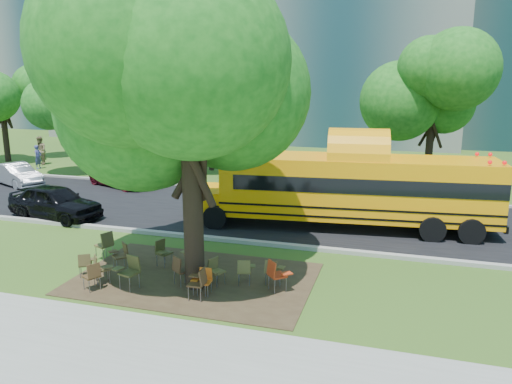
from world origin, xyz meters
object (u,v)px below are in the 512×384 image
(chair_12, at_px, (215,269))
(chair_14, at_px, (245,269))
(chair_5, at_px, (204,279))
(chair_9, at_px, (121,253))
(pedestrian_a, at_px, (38,157))
(chair_10, at_px, (162,250))
(bg_car_silver, at_px, (17,175))
(chair_1, at_px, (100,267))
(chair_8, at_px, (106,242))
(chair_3, at_px, (130,269))
(black_car, at_px, (55,202))
(chair_2, at_px, (93,274))
(chair_6, at_px, (199,281))
(chair_0, at_px, (86,262))
(chair_7, at_px, (276,273))
(pedestrian_b, at_px, (40,151))
(chair_11, at_px, (193,269))
(main_tree, at_px, (189,83))
(school_bus, at_px, (353,188))
(chair_4, at_px, (181,268))
(bg_car_red, at_px, (125,176))
(chair_15, at_px, (195,252))

(chair_12, xyz_separation_m, chair_14, (0.83, 0.23, 0.00))
(chair_5, relative_size, chair_9, 0.89)
(chair_14, height_order, pedestrian_a, pedestrian_a)
(chair_10, bearing_deg, chair_14, 97.07)
(bg_car_silver, bearing_deg, chair_12, -98.63)
(chair_1, distance_m, chair_8, 2.00)
(chair_3, relative_size, black_car, 0.23)
(chair_2, xyz_separation_m, chair_5, (3.08, 0.65, -0.05))
(chair_3, bearing_deg, chair_14, -144.86)
(chair_1, distance_m, chair_6, 3.15)
(chair_0, relative_size, chair_12, 0.96)
(chair_7, bearing_deg, chair_6, -102.01)
(chair_5, relative_size, pedestrian_b, 0.40)
(chair_11, distance_m, pedestrian_a, 22.23)
(main_tree, distance_m, school_bus, 8.94)
(chair_4, relative_size, chair_11, 1.10)
(chair_0, height_order, chair_12, chair_12)
(chair_1, relative_size, bg_car_red, 0.20)
(black_car, height_order, pedestrian_a, pedestrian_a)
(chair_2, relative_size, chair_14, 1.05)
(chair_11, relative_size, bg_car_red, 0.19)
(main_tree, xyz_separation_m, chair_5, (0.44, -0.39, -5.26))
(chair_5, distance_m, chair_6, 0.33)
(black_car, xyz_separation_m, pedestrian_b, (-9.57, 10.72, 0.24))
(chair_3, height_order, pedestrian_b, pedestrian_b)
(chair_9, height_order, bg_car_red, bg_car_red)
(chair_15, bearing_deg, chair_12, 157.92)
(school_bus, xyz_separation_m, chair_14, (-2.37, -6.49, -1.16))
(chair_2, xyz_separation_m, black_car, (-5.85, 5.89, 0.20))
(chair_5, relative_size, chair_10, 0.89)
(chair_2, height_order, pedestrian_b, pedestrian_b)
(chair_1, height_order, chair_3, chair_3)
(chair_3, bearing_deg, pedestrian_b, -30.50)
(main_tree, height_order, bg_car_silver, main_tree)
(chair_12, height_order, black_car, black_car)
(school_bus, xyz_separation_m, chair_12, (-3.20, -6.72, -1.16))
(chair_0, distance_m, chair_8, 1.48)
(chair_2, bearing_deg, pedestrian_b, 70.66)
(black_car, bearing_deg, school_bus, -70.46)
(school_bus, distance_m, pedestrian_b, 23.38)
(chair_2, height_order, chair_14, chair_2)
(chair_3, relative_size, chair_7, 1.05)
(chair_6, bearing_deg, chair_12, -5.44)
(chair_11, bearing_deg, chair_0, 142.20)
(main_tree, height_order, chair_2, main_tree)
(main_tree, distance_m, chair_12, 5.27)
(chair_6, relative_size, chair_7, 0.97)
(chair_1, distance_m, chair_7, 5.10)
(chair_12, distance_m, chair_15, 1.44)
(chair_0, relative_size, chair_8, 0.79)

